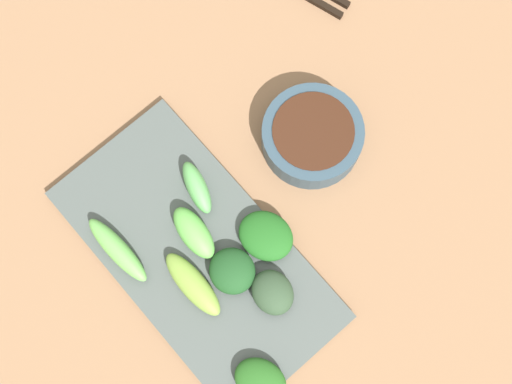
% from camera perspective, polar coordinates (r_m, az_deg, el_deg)
% --- Properties ---
extents(tabletop, '(2.10, 2.10, 0.02)m').
position_cam_1_polar(tabletop, '(0.89, -0.86, -1.98)').
color(tabletop, '#8D6648').
rests_on(tabletop, ground).
extents(sauce_bowl, '(0.12, 0.12, 0.04)m').
position_cam_1_polar(sauce_bowl, '(0.89, 4.37, 4.36)').
color(sauce_bowl, '#2F4452').
rests_on(sauce_bowl, tabletop).
extents(serving_plate, '(0.18, 0.35, 0.01)m').
position_cam_1_polar(serving_plate, '(0.87, -4.45, -4.91)').
color(serving_plate, '#48504D').
rests_on(serving_plate, tabletop).
extents(broccoli_leafy_0, '(0.06, 0.06, 0.03)m').
position_cam_1_polar(broccoli_leafy_0, '(0.85, -1.85, -6.12)').
color(broccoli_leafy_0, '#1C471F').
rests_on(broccoli_leafy_0, serving_plate).
extents(broccoli_leafy_1, '(0.06, 0.07, 0.02)m').
position_cam_1_polar(broccoli_leafy_1, '(0.84, 0.34, -14.39)').
color(broccoli_leafy_1, '#255B1D').
rests_on(broccoli_leafy_1, serving_plate).
extents(broccoli_leafy_2, '(0.05, 0.06, 0.03)m').
position_cam_1_polar(broccoli_leafy_2, '(0.84, 1.29, -7.77)').
color(broccoli_leafy_2, '#2F452E').
rests_on(broccoli_leafy_2, serving_plate).
extents(broccoli_leafy_3, '(0.07, 0.08, 0.02)m').
position_cam_1_polar(broccoli_leafy_3, '(0.85, 0.52, -3.62)').
color(broccoli_leafy_3, '#1F5B1D').
rests_on(broccoli_leafy_3, serving_plate).
extents(broccoli_stalk_4, '(0.03, 0.09, 0.02)m').
position_cam_1_polar(broccoli_stalk_4, '(0.85, -4.90, -7.12)').
color(broccoli_stalk_4, olive).
rests_on(broccoli_stalk_4, serving_plate).
extents(broccoli_stalk_5, '(0.04, 0.07, 0.03)m').
position_cam_1_polar(broccoli_stalk_5, '(0.85, -4.82, -3.15)').
color(broccoli_stalk_5, '#65B94E').
rests_on(broccoli_stalk_5, serving_plate).
extents(broccoli_stalk_6, '(0.03, 0.10, 0.03)m').
position_cam_1_polar(broccoli_stalk_6, '(0.86, -10.65, -4.42)').
color(broccoli_stalk_6, '#68B552').
rests_on(broccoli_stalk_6, serving_plate).
extents(broccoli_stalk_7, '(0.04, 0.07, 0.03)m').
position_cam_1_polar(broccoli_stalk_7, '(0.86, -4.59, 0.36)').
color(broccoli_stalk_7, '#5FB05B').
rests_on(broccoli_stalk_7, serving_plate).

